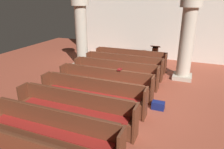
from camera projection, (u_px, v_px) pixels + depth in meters
ground_plane at (126, 102)px, 7.13m from camera, size 19.20×19.20×0.00m
back_wall at (160, 20)px, 11.65m from camera, size 10.00×0.16×4.50m
pew_row_0 at (130, 59)px, 10.35m from camera, size 3.57×0.46×0.97m
pew_row_1 at (123, 65)px, 9.42m from camera, size 3.57×0.46×0.97m
pew_row_2 at (115, 72)px, 8.50m from camera, size 3.57×0.47×0.97m
pew_row_3 at (105, 81)px, 7.57m from camera, size 3.57×0.46×0.97m
pew_row_4 at (92, 93)px, 6.64m from camera, size 3.57×0.46×0.97m
pew_row_5 at (75, 109)px, 5.71m from camera, size 3.57×0.47×0.97m
pew_row_6 at (50, 130)px, 4.78m from camera, size 3.57×0.46×0.97m
pillar_aisle_side at (187, 40)px, 8.66m from camera, size 0.87×0.87×3.36m
pillar_far_side at (81, 33)px, 10.48m from camera, size 0.87×0.87×3.36m
lectern at (155, 57)px, 10.99m from camera, size 0.48×0.45×1.08m
hymn_book at (120, 69)px, 7.40m from camera, size 0.13×0.21×0.04m
kneeler_box_navy at (158, 105)px, 6.67m from camera, size 0.40×0.26×0.25m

